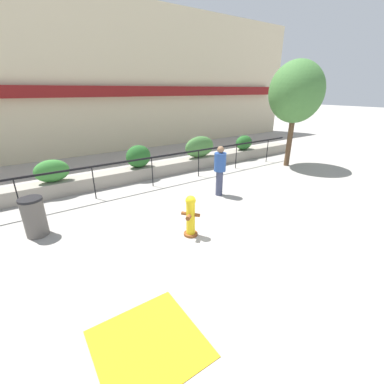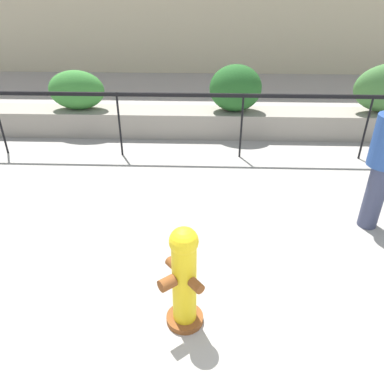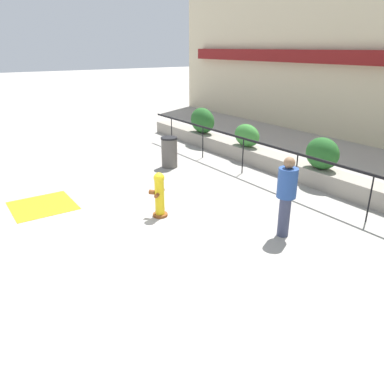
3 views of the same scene
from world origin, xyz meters
name	(u,v)px [view 2 (image 2 of 3)]	position (x,y,z in m)	size (l,w,h in m)	color
planter_wall_low	(236,123)	(0.00, 6.00, 0.25)	(18.00, 0.70, 0.50)	gray
fence_railing_segment	(243,102)	(0.00, 4.90, 1.02)	(15.00, 0.05, 1.15)	black
hedge_bush_1	(76,90)	(-3.20, 6.00, 0.89)	(1.12, 0.56, 0.77)	#387F33
hedge_bush_2	(236,88)	(-0.05, 6.00, 0.95)	(1.02, 0.70, 0.90)	#235B23
fire_hydrant	(184,278)	(-0.80, 1.14, 0.55)	(0.50, 0.50, 1.08)	brown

